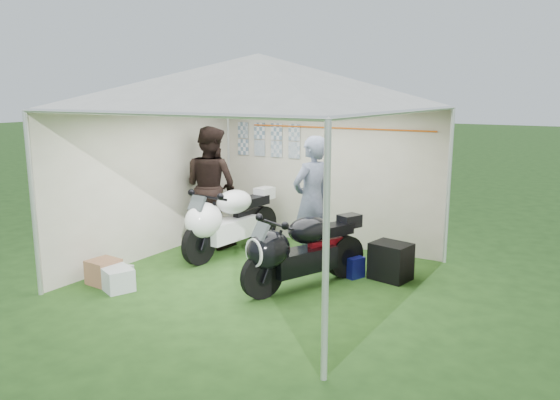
{
  "coord_description": "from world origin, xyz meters",
  "views": [
    {
      "loc": [
        3.98,
        -6.01,
        2.51
      ],
      "look_at": [
        0.11,
        0.35,
        1.04
      ],
      "focal_mm": 35.0,
      "sensor_mm": 36.0,
      "label": 1
    }
  ],
  "objects_px": {
    "paddock_stand": "(349,265)",
    "crate_1": "(104,272)",
    "equipment_box": "(391,261)",
    "person_dark_jacket": "(211,187)",
    "crate_0": "(117,279)",
    "person_blue_jacket": "(312,201)",
    "crate_2": "(121,274)",
    "canopy_tent": "(260,87)",
    "motorcycle_black": "(299,249)",
    "motorcycle_white": "(227,219)"
  },
  "relations": [
    {
      "from": "motorcycle_white",
      "to": "person_dark_jacket",
      "type": "distance_m",
      "value": 0.78
    },
    {
      "from": "crate_0",
      "to": "crate_1",
      "type": "bearing_deg",
      "value": 167.32
    },
    {
      "from": "motorcycle_black",
      "to": "equipment_box",
      "type": "bearing_deg",
      "value": 70.28
    },
    {
      "from": "motorcycle_black",
      "to": "paddock_stand",
      "type": "bearing_deg",
      "value": 90.0
    },
    {
      "from": "person_blue_jacket",
      "to": "equipment_box",
      "type": "xyz_separation_m",
      "value": [
        1.27,
        -0.08,
        -0.7
      ]
    },
    {
      "from": "person_blue_jacket",
      "to": "crate_1",
      "type": "relative_size",
      "value": 5.25
    },
    {
      "from": "canopy_tent",
      "to": "person_dark_jacket",
      "type": "bearing_deg",
      "value": 149.99
    },
    {
      "from": "canopy_tent",
      "to": "equipment_box",
      "type": "height_order",
      "value": "canopy_tent"
    },
    {
      "from": "motorcycle_black",
      "to": "equipment_box",
      "type": "relative_size",
      "value": 3.67
    },
    {
      "from": "person_blue_jacket",
      "to": "equipment_box",
      "type": "bearing_deg",
      "value": 105.03
    },
    {
      "from": "canopy_tent",
      "to": "person_blue_jacket",
      "type": "xyz_separation_m",
      "value": [
        0.3,
        0.9,
        -1.63
      ]
    },
    {
      "from": "canopy_tent",
      "to": "crate_2",
      "type": "xyz_separation_m",
      "value": [
        -1.52,
        -1.15,
        -2.47
      ]
    },
    {
      "from": "equipment_box",
      "to": "crate_2",
      "type": "bearing_deg",
      "value": -147.44
    },
    {
      "from": "canopy_tent",
      "to": "motorcycle_white",
      "type": "relative_size",
      "value": 2.67
    },
    {
      "from": "person_blue_jacket",
      "to": "person_dark_jacket",
      "type": "bearing_deg",
      "value": -71.64
    },
    {
      "from": "crate_0",
      "to": "crate_2",
      "type": "height_order",
      "value": "crate_0"
    },
    {
      "from": "paddock_stand",
      "to": "crate_0",
      "type": "distance_m",
      "value": 3.12
    },
    {
      "from": "paddock_stand",
      "to": "crate_0",
      "type": "bearing_deg",
      "value": -138.35
    },
    {
      "from": "canopy_tent",
      "to": "equipment_box",
      "type": "relative_size",
      "value": 11.2
    },
    {
      "from": "crate_1",
      "to": "crate_2",
      "type": "relative_size",
      "value": 1.31
    },
    {
      "from": "motorcycle_black",
      "to": "person_dark_jacket",
      "type": "relative_size",
      "value": 0.94
    },
    {
      "from": "person_blue_jacket",
      "to": "crate_1",
      "type": "height_order",
      "value": "person_blue_jacket"
    },
    {
      "from": "canopy_tent",
      "to": "crate_0",
      "type": "bearing_deg",
      "value": -132.93
    },
    {
      "from": "person_blue_jacket",
      "to": "crate_2",
      "type": "xyz_separation_m",
      "value": [
        -1.82,
        -2.05,
        -0.85
      ]
    },
    {
      "from": "person_blue_jacket",
      "to": "crate_2",
      "type": "distance_m",
      "value": 2.87
    },
    {
      "from": "paddock_stand",
      "to": "crate_1",
      "type": "height_order",
      "value": "crate_1"
    },
    {
      "from": "equipment_box",
      "to": "crate_1",
      "type": "height_order",
      "value": "equipment_box"
    },
    {
      "from": "motorcycle_white",
      "to": "person_blue_jacket",
      "type": "bearing_deg",
      "value": 18.7
    },
    {
      "from": "person_blue_jacket",
      "to": "crate_1",
      "type": "distance_m",
      "value": 3.06
    },
    {
      "from": "equipment_box",
      "to": "crate_1",
      "type": "distance_m",
      "value": 3.87
    },
    {
      "from": "motorcycle_white",
      "to": "crate_2",
      "type": "height_order",
      "value": "motorcycle_white"
    },
    {
      "from": "motorcycle_white",
      "to": "paddock_stand",
      "type": "relative_size",
      "value": 5.48
    },
    {
      "from": "equipment_box",
      "to": "crate_0",
      "type": "xyz_separation_m",
      "value": [
        -2.88,
        -2.23,
        -0.11
      ]
    },
    {
      "from": "paddock_stand",
      "to": "person_blue_jacket",
      "type": "relative_size",
      "value": 0.2
    },
    {
      "from": "paddock_stand",
      "to": "equipment_box",
      "type": "distance_m",
      "value": 0.58
    },
    {
      "from": "motorcycle_black",
      "to": "equipment_box",
      "type": "height_order",
      "value": "motorcycle_black"
    },
    {
      "from": "paddock_stand",
      "to": "person_dark_jacket",
      "type": "height_order",
      "value": "person_dark_jacket"
    },
    {
      "from": "paddock_stand",
      "to": "crate_2",
      "type": "relative_size",
      "value": 1.4
    },
    {
      "from": "motorcycle_black",
      "to": "person_blue_jacket",
      "type": "relative_size",
      "value": 0.98
    },
    {
      "from": "equipment_box",
      "to": "person_dark_jacket",
      "type": "bearing_deg",
      "value": 178.35
    },
    {
      "from": "motorcycle_black",
      "to": "person_dark_jacket",
      "type": "height_order",
      "value": "person_dark_jacket"
    },
    {
      "from": "canopy_tent",
      "to": "crate_2",
      "type": "height_order",
      "value": "canopy_tent"
    },
    {
      "from": "person_dark_jacket",
      "to": "crate_0",
      "type": "height_order",
      "value": "person_dark_jacket"
    },
    {
      "from": "crate_0",
      "to": "crate_2",
      "type": "relative_size",
      "value": 1.57
    },
    {
      "from": "paddock_stand",
      "to": "person_blue_jacket",
      "type": "bearing_deg",
      "value": 162.23
    },
    {
      "from": "person_dark_jacket",
      "to": "equipment_box",
      "type": "relative_size",
      "value": 3.92
    },
    {
      "from": "crate_0",
      "to": "crate_1",
      "type": "xyz_separation_m",
      "value": [
        -0.33,
        0.07,
        0.02
      ]
    },
    {
      "from": "person_dark_jacket",
      "to": "canopy_tent",
      "type": "bearing_deg",
      "value": 154.4
    },
    {
      "from": "canopy_tent",
      "to": "person_dark_jacket",
      "type": "distance_m",
      "value": 2.42
    },
    {
      "from": "person_blue_jacket",
      "to": "equipment_box",
      "type": "distance_m",
      "value": 1.45
    }
  ]
}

